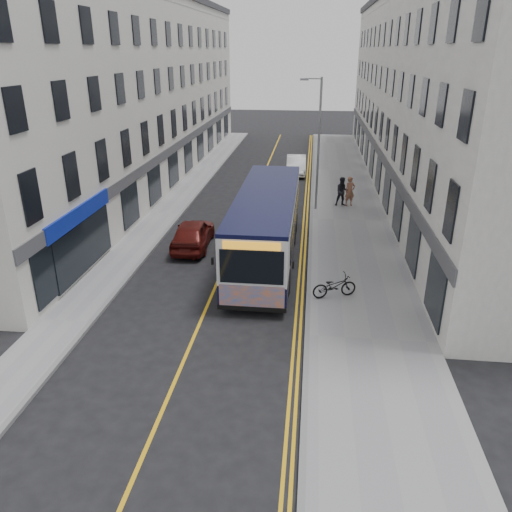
% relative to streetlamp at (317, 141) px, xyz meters
% --- Properties ---
extents(ground, '(140.00, 140.00, 0.00)m').
position_rel_streetlamp_xyz_m(ground, '(-4.17, -14.00, -4.38)').
color(ground, black).
rests_on(ground, ground).
extents(pavement_east, '(4.50, 64.00, 0.12)m').
position_rel_streetlamp_xyz_m(pavement_east, '(2.08, -2.00, -4.32)').
color(pavement_east, gray).
rests_on(pavement_east, ground).
extents(pavement_west, '(2.00, 64.00, 0.12)m').
position_rel_streetlamp_xyz_m(pavement_west, '(-9.17, -2.00, -4.32)').
color(pavement_west, gray).
rests_on(pavement_west, ground).
extents(kerb_east, '(0.18, 64.00, 0.13)m').
position_rel_streetlamp_xyz_m(kerb_east, '(-0.17, -2.00, -4.32)').
color(kerb_east, slate).
rests_on(kerb_east, ground).
extents(kerb_west, '(0.18, 64.00, 0.13)m').
position_rel_streetlamp_xyz_m(kerb_west, '(-8.17, -2.00, -4.32)').
color(kerb_west, slate).
rests_on(kerb_west, ground).
extents(road_centre_line, '(0.12, 64.00, 0.01)m').
position_rel_streetlamp_xyz_m(road_centre_line, '(-4.17, -2.00, -4.38)').
color(road_centre_line, gold).
rests_on(road_centre_line, ground).
extents(road_dbl_yellow_inner, '(0.10, 64.00, 0.01)m').
position_rel_streetlamp_xyz_m(road_dbl_yellow_inner, '(-0.62, -2.00, -4.38)').
color(road_dbl_yellow_inner, gold).
rests_on(road_dbl_yellow_inner, ground).
extents(road_dbl_yellow_outer, '(0.10, 64.00, 0.01)m').
position_rel_streetlamp_xyz_m(road_dbl_yellow_outer, '(-0.42, -2.00, -4.38)').
color(road_dbl_yellow_outer, gold).
rests_on(road_dbl_yellow_outer, ground).
extents(terrace_east, '(6.00, 46.00, 13.00)m').
position_rel_streetlamp_xyz_m(terrace_east, '(7.33, 7.00, 2.12)').
color(terrace_east, silver).
rests_on(terrace_east, ground).
extents(terrace_west, '(6.00, 46.00, 13.00)m').
position_rel_streetlamp_xyz_m(terrace_west, '(-13.17, 7.00, 2.12)').
color(terrace_west, silver).
rests_on(terrace_west, ground).
extents(streetlamp, '(1.32, 0.18, 8.00)m').
position_rel_streetlamp_xyz_m(streetlamp, '(0.00, 0.00, 0.00)').
color(streetlamp, gray).
rests_on(streetlamp, ground).
extents(city_bus, '(2.69, 11.55, 3.36)m').
position_rel_streetlamp_xyz_m(city_bus, '(-2.28, -8.33, -2.55)').
color(city_bus, black).
rests_on(city_bus, ground).
extents(bicycle, '(1.95, 1.22, 0.97)m').
position_rel_streetlamp_xyz_m(bicycle, '(0.85, -12.14, -3.78)').
color(bicycle, black).
rests_on(bicycle, pavement_east).
extents(pedestrian_near, '(0.81, 0.69, 1.88)m').
position_rel_streetlamp_xyz_m(pedestrian_near, '(2.22, 0.94, -3.32)').
color(pedestrian_near, brown).
rests_on(pedestrian_near, pavement_east).
extents(pedestrian_far, '(0.98, 0.80, 1.84)m').
position_rel_streetlamp_xyz_m(pedestrian_far, '(1.74, 0.88, -3.34)').
color(pedestrian_far, black).
rests_on(pedestrian_far, pavement_east).
extents(car_white, '(1.68, 4.44, 1.45)m').
position_rel_streetlamp_xyz_m(car_white, '(-1.55, 9.96, -3.66)').
color(car_white, silver).
rests_on(car_white, ground).
extents(car_maroon, '(1.93, 4.43, 1.49)m').
position_rel_streetlamp_xyz_m(car_maroon, '(-6.17, -7.08, -3.64)').
color(car_maroon, '#54110E').
rests_on(car_maroon, ground).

